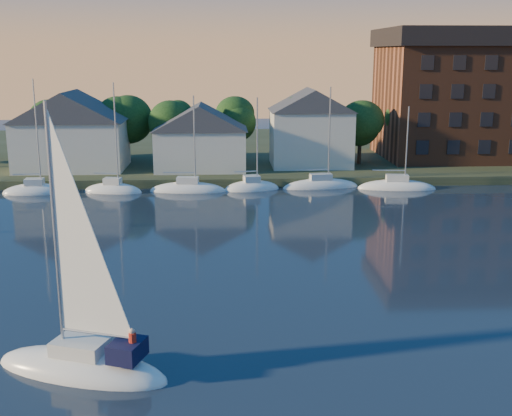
{
  "coord_description": "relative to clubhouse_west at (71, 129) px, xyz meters",
  "views": [
    {
      "loc": [
        -3.1,
        -22.52,
        15.14
      ],
      "look_at": [
        -0.86,
        22.0,
        4.35
      ],
      "focal_mm": 45.0,
      "sensor_mm": 36.0,
      "label": 1
    }
  ],
  "objects": [
    {
      "name": "wooden_dock",
      "position": [
        22.0,
        -6.0,
        -5.93
      ],
      "size": [
        120.0,
        3.0,
        1.0
      ],
      "primitive_type": "cube",
      "color": "brown",
      "rests_on": "ground"
    },
    {
      "name": "clubhouse_centre",
      "position": [
        16.0,
        -1.0,
        -0.8
      ],
      "size": [
        11.55,
        8.4,
        8.08
      ],
      "color": "silver",
      "rests_on": "shoreline_land"
    },
    {
      "name": "clubhouse_east",
      "position": [
        30.0,
        1.0,
        0.07
      ],
      "size": [
        10.5,
        8.4,
        9.8
      ],
      "color": "silver",
      "rests_on": "shoreline_land"
    },
    {
      "name": "clubhouse_west",
      "position": [
        0.0,
        0.0,
        0.0
      ],
      "size": [
        13.65,
        9.45,
        9.64
      ],
      "color": "silver",
      "rests_on": "shoreline_land"
    },
    {
      "name": "shoreline_land",
      "position": [
        22.0,
        17.0,
        -5.93
      ],
      "size": [
        160.0,
        50.0,
        2.0
      ],
      "primitive_type": "cube",
      "color": "#2E3720",
      "rests_on": "ground"
    },
    {
      "name": "hero_sailboat",
      "position": [
        11.95,
        -51.65,
        -5.34
      ],
      "size": [
        9.57,
        5.79,
        14.2
      ],
      "rotation": [
        0.0,
        0.0,
        2.8
      ],
      "color": "white",
      "rests_on": "ground"
    },
    {
      "name": "tree_line",
      "position": [
        24.0,
        5.0,
        1.24
      ],
      "size": [
        93.4,
        5.4,
        8.9
      ],
      "color": "#3C291B",
      "rests_on": "shoreline_land"
    },
    {
      "name": "moored_fleet",
      "position": [
        10.0,
        -9.0,
        -5.83
      ],
      "size": [
        63.5,
        2.4,
        12.05
      ],
      "color": "white",
      "rests_on": "ground"
    },
    {
      "name": "condo_block",
      "position": [
        56.0,
        6.95,
        3.86
      ],
      "size": [
        31.0,
        17.0,
        17.4
      ],
      "color": "brown",
      "rests_on": "shoreline_land"
    }
  ]
}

